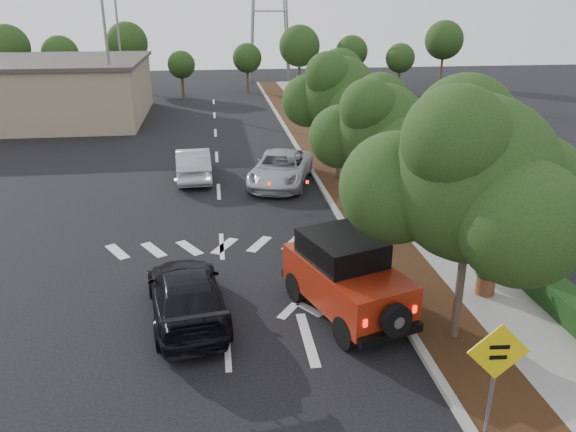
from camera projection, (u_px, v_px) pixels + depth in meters
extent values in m
plane|color=black|center=(227.00, 345.00, 13.75)|extent=(120.00, 120.00, 0.00)
cube|color=#9E9B93|center=(321.00, 186.00, 25.40)|extent=(0.20, 70.00, 0.15)
cube|color=black|center=(342.00, 185.00, 25.53)|extent=(1.80, 70.00, 0.12)
cube|color=gray|center=(383.00, 183.00, 25.76)|extent=(2.00, 70.00, 0.12)
cube|color=black|center=(413.00, 175.00, 25.82)|extent=(0.80, 70.00, 0.80)
cylinder|color=black|center=(297.00, 286.00, 15.71)|extent=(0.54, 0.88, 0.83)
cylinder|color=black|center=(346.00, 275.00, 16.38)|extent=(0.54, 0.88, 0.83)
cylinder|color=black|center=(346.00, 332.00, 13.53)|extent=(0.54, 0.88, 0.83)
cylinder|color=black|center=(400.00, 317.00, 14.21)|extent=(0.54, 0.88, 0.83)
cube|color=maroon|center=(347.00, 282.00, 14.75)|extent=(3.00, 4.23, 1.03)
cube|color=black|center=(341.00, 248.00, 14.71)|extent=(2.30, 2.55, 0.66)
cube|color=maroon|center=(319.00, 263.00, 16.00)|extent=(1.90, 1.55, 0.85)
cube|color=black|center=(391.00, 335.00, 13.25)|extent=(1.73, 0.75, 0.23)
cylinder|color=black|center=(396.00, 320.00, 12.96)|extent=(0.82, 0.47, 0.79)
cube|color=#FF190C|center=(365.00, 323.00, 12.84)|extent=(0.11, 0.07, 0.19)
cube|color=#FF190C|center=(415.00, 309.00, 13.43)|extent=(0.11, 0.07, 0.19)
imported|color=#AFB1B8|center=(281.00, 168.00, 25.71)|extent=(3.82, 5.66, 1.44)
imported|color=black|center=(186.00, 294.00, 14.74)|extent=(2.54, 4.89, 1.35)
imported|color=#A8AAB0|center=(193.00, 164.00, 26.44)|extent=(1.77, 4.52, 1.47)
imported|color=#94969B|center=(67.00, 118.00, 36.68)|extent=(4.60, 2.88, 1.46)
cylinder|color=slate|center=(492.00, 385.00, 10.34)|extent=(0.08, 0.08, 2.26)
cube|color=yellow|center=(499.00, 352.00, 10.04)|extent=(1.15, 0.12, 1.16)
cube|color=black|center=(500.00, 347.00, 9.98)|extent=(0.37, 0.04, 0.08)
cube|color=black|center=(498.00, 357.00, 10.06)|extent=(0.32, 0.04, 0.08)
cylinder|color=brown|center=(485.00, 285.00, 15.86)|extent=(0.55, 0.55, 0.53)
sphere|color=black|center=(488.00, 269.00, 15.68)|extent=(0.66, 0.66, 0.66)
imported|color=black|center=(488.00, 267.00, 15.66)|extent=(0.58, 0.51, 0.62)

